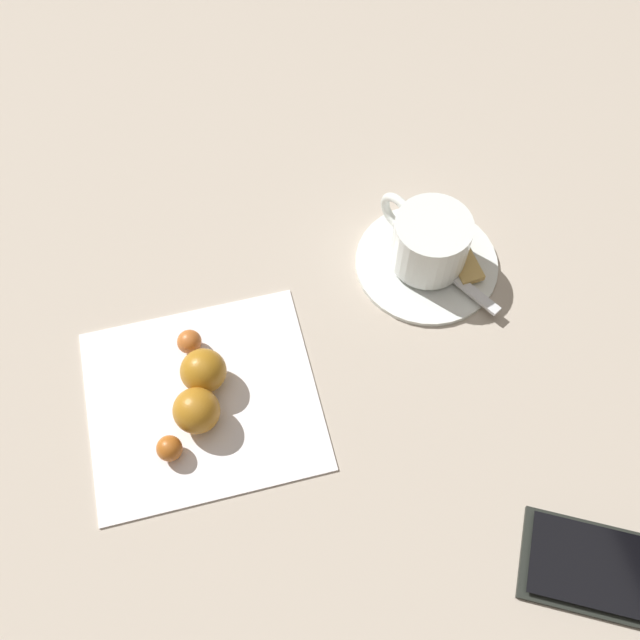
{
  "coord_description": "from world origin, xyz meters",
  "views": [
    {
      "loc": [
        -0.09,
        -0.28,
        0.56
      ],
      "look_at": [
        -0.01,
        0.01,
        0.02
      ],
      "focal_mm": 41.18,
      "sensor_mm": 36.0,
      "label": 1
    }
  ],
  "objects": [
    {
      "name": "croissant",
      "position": [
        -0.12,
        -0.03,
        0.02
      ],
      "size": [
        0.07,
        0.11,
        0.04
      ],
      "color": "#AA581C",
      "rests_on": "napkin"
    },
    {
      "name": "espresso_cup",
      "position": [
        0.1,
        0.05,
        0.04
      ],
      "size": [
        0.07,
        0.09,
        0.05
      ],
      "color": "white",
      "rests_on": "saucer"
    },
    {
      "name": "sugar_packet",
      "position": [
        0.13,
        0.05,
        0.01
      ],
      "size": [
        0.03,
        0.07,
        0.01
      ],
      "primitive_type": "cube",
      "rotation": [
        0.0,
        0.0,
        7.92
      ],
      "color": "tan",
      "rests_on": "saucer"
    },
    {
      "name": "cell_phone",
      "position": [
        0.14,
        -0.24,
        0.0
      ],
      "size": [
        0.15,
        0.12,
        0.01
      ],
      "color": "black",
      "rests_on": "ground"
    },
    {
      "name": "ground_plane",
      "position": [
        0.0,
        0.0,
        0.0
      ],
      "size": [
        1.8,
        1.8,
        0.0
      ],
      "primitive_type": "plane",
      "color": "#B2A594"
    },
    {
      "name": "napkin",
      "position": [
        -0.12,
        -0.03,
        0.0
      ],
      "size": [
        0.19,
        0.17,
        0.0
      ],
      "primitive_type": "cube",
      "rotation": [
        0.0,
        0.0,
        -0.02
      ],
      "color": "white",
      "rests_on": "ground"
    },
    {
      "name": "teaspoon",
      "position": [
        0.1,
        0.05,
        0.01
      ],
      "size": [
        0.07,
        0.11,
        0.01
      ],
      "color": "silver",
      "rests_on": "saucer"
    },
    {
      "name": "saucer",
      "position": [
        0.1,
        0.05,
        0.0
      ],
      "size": [
        0.13,
        0.13,
        0.01
      ],
      "primitive_type": "cylinder",
      "color": "white",
      "rests_on": "ground"
    }
  ]
}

